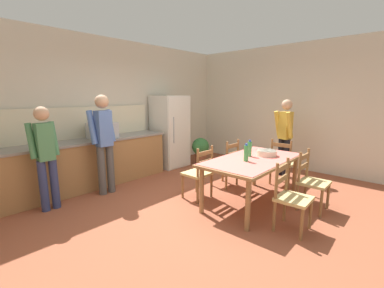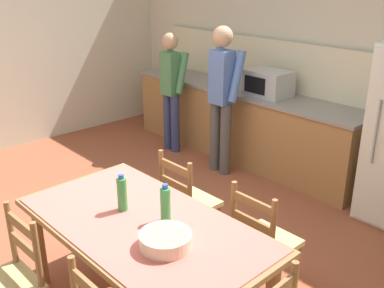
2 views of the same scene
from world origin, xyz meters
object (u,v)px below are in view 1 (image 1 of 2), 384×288
object	(u,v)px
person_at_sink	(45,153)
chair_side_near_left	(291,197)
refrigerator	(170,131)
chair_side_far_right	(226,164)
bottle_off_centre	(250,149)
chair_head_end	(283,163)
person_by_table	(285,134)
dining_table	(253,163)
bottle_near_centre	(246,153)
chair_side_near_right	(311,181)
potted_plant	(201,149)
person_at_counter	(104,139)
chair_side_far_left	(199,173)
microwave	(102,130)
serving_bowl	(267,153)

from	to	relation	value
person_at_sink	chair_side_near_left	bearing A→B (deg)	-147.24
refrigerator	chair_side_far_right	xyz separation A→B (m)	(-0.26, -1.86, -0.42)
bottle_off_centre	refrigerator	bearing A→B (deg)	77.37
chair_side_far_right	chair_head_end	world-z (taller)	same
refrigerator	person_by_table	xyz separation A→B (m)	(1.10, -2.40, 0.06)
chair_side_far_right	person_by_table	xyz separation A→B (m)	(1.36, -0.53, 0.48)
bottle_off_centre	person_by_table	distance (m)	1.67
refrigerator	chair_side_near_left	distance (m)	3.61
dining_table	bottle_near_centre	world-z (taller)	bottle_near_centre
person_at_sink	person_by_table	bearing A→B (deg)	-115.35
chair_side_near_right	person_by_table	world-z (taller)	person_by_table
potted_plant	person_at_counter	bearing A→B (deg)	-178.48
dining_table	chair_side_near_right	size ratio (longest dim) A/B	2.02
chair_side_near_left	chair_side_far_right	xyz separation A→B (m)	(0.79, 1.57, 0.00)
chair_head_end	potted_plant	size ratio (longest dim) A/B	1.36
chair_side_near_left	person_by_table	xyz separation A→B (m)	(2.15, 1.03, 0.48)
person_at_sink	chair_head_end	bearing A→B (deg)	-121.54
chair_side_far_left	person_at_sink	bearing A→B (deg)	-37.00
bottle_near_centre	potted_plant	size ratio (longest dim) A/B	0.40
microwave	potted_plant	bearing A→B (deg)	-10.57
chair_side_near_right	person_at_counter	distance (m)	3.46
chair_side_near_left	chair_side_far_left	size ratio (longest dim) A/B	1.00
serving_bowl	person_by_table	world-z (taller)	person_by_table
bottle_near_centre	person_at_sink	world-z (taller)	person_at_sink
microwave	person_at_sink	xyz separation A→B (m)	(-1.19, -0.50, -0.18)
chair_side_near_right	chair_head_end	bearing A→B (deg)	44.44
serving_bowl	potted_plant	size ratio (longest dim) A/B	0.48
person_at_counter	potted_plant	size ratio (longest dim) A/B	2.61
chair_side_near_left	person_at_sink	world-z (taller)	person_at_sink
microwave	person_at_sink	world-z (taller)	person_at_sink
chair_side_far_left	person_at_sink	world-z (taller)	person_at_sink
bottle_off_centre	potted_plant	bearing A→B (deg)	59.98
chair_side_near_left	potted_plant	distance (m)	3.44
person_at_counter	person_by_table	size ratio (longest dim) A/B	1.06
refrigerator	chair_head_end	bearing A→B (deg)	-78.23
person_at_counter	chair_side_near_left	bearing A→B (deg)	-161.81
potted_plant	bottle_off_centre	bearing A→B (deg)	-120.02
chair_side_far_left	chair_side_near_right	distance (m)	1.75
microwave	chair_head_end	world-z (taller)	microwave
person_by_table	chair_side_near_left	bearing A→B (deg)	45.42
chair_head_end	person_at_sink	size ratio (longest dim) A/B	0.58
refrigerator	potted_plant	bearing A→B (deg)	-33.65
bottle_off_centre	chair_side_far_left	xyz separation A→B (m)	(-0.51, 0.65, -0.43)
chair_side_near_right	person_at_sink	xyz separation A→B (m)	(-2.72, 2.93, 0.44)
bottle_near_centre	serving_bowl	size ratio (longest dim) A/B	0.84
bottle_near_centre	serving_bowl	distance (m)	0.56
dining_table	chair_side_near_right	xyz separation A→B (m)	(0.42, -0.77, -0.23)
chair_side_near_left	chair_head_end	world-z (taller)	same
chair_side_near_right	potted_plant	xyz separation A→B (m)	(0.88, 2.98, -0.06)
person_at_sink	person_at_counter	bearing A→B (deg)	-91.17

